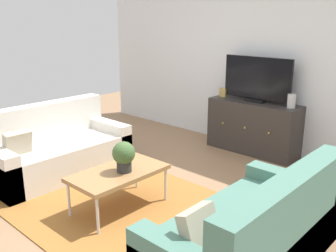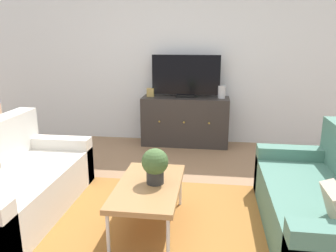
{
  "view_description": "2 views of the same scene",
  "coord_description": "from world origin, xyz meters",
  "px_view_note": "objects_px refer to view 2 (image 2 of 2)",
  "views": [
    {
      "loc": [
        2.66,
        -2.42,
        1.91
      ],
      "look_at": [
        0.0,
        0.47,
        0.77
      ],
      "focal_mm": 40.07,
      "sensor_mm": 36.0,
      "label": 1
    },
    {
      "loc": [
        0.45,
        -2.8,
        1.65
      ],
      "look_at": [
        0.0,
        0.47,
        0.77
      ],
      "focal_mm": 36.04,
      "sensor_mm": 36.0,
      "label": 2
    }
  ],
  "objects_px": {
    "potted_plant": "(155,164)",
    "tv_console": "(185,121)",
    "coffee_table": "(149,188)",
    "mantel_clock": "(151,92)",
    "couch_left_side": "(9,186)",
    "flat_screen_tv": "(186,76)",
    "glass_vase": "(222,92)",
    "couch_right_side": "(330,206)"
  },
  "relations": [
    {
      "from": "couch_right_side",
      "to": "potted_plant",
      "type": "distance_m",
      "value": 1.5
    },
    {
      "from": "couch_right_side",
      "to": "mantel_clock",
      "type": "relative_size",
      "value": 13.23
    },
    {
      "from": "coffee_table",
      "to": "mantel_clock",
      "type": "relative_size",
      "value": 7.51
    },
    {
      "from": "potted_plant",
      "to": "tv_console",
      "type": "relative_size",
      "value": 0.23
    },
    {
      "from": "couch_left_side",
      "to": "potted_plant",
      "type": "distance_m",
      "value": 1.45
    },
    {
      "from": "couch_left_side",
      "to": "coffee_table",
      "type": "distance_m",
      "value": 1.37
    },
    {
      "from": "couch_right_side",
      "to": "flat_screen_tv",
      "type": "distance_m",
      "value": 2.89
    },
    {
      "from": "mantel_clock",
      "to": "flat_screen_tv",
      "type": "bearing_deg",
      "value": 2.11
    },
    {
      "from": "tv_console",
      "to": "flat_screen_tv",
      "type": "relative_size",
      "value": 1.29
    },
    {
      "from": "flat_screen_tv",
      "to": "mantel_clock",
      "type": "distance_m",
      "value": 0.6
    },
    {
      "from": "glass_vase",
      "to": "potted_plant",
      "type": "bearing_deg",
      "value": -103.79
    },
    {
      "from": "tv_console",
      "to": "couch_right_side",
      "type": "bearing_deg",
      "value": -59.21
    },
    {
      "from": "potted_plant",
      "to": "glass_vase",
      "type": "distance_m",
      "value": 2.51
    },
    {
      "from": "glass_vase",
      "to": "coffee_table",
      "type": "bearing_deg",
      "value": -104.74
    },
    {
      "from": "coffee_table",
      "to": "potted_plant",
      "type": "distance_m",
      "value": 0.21
    },
    {
      "from": "couch_left_side",
      "to": "couch_right_side",
      "type": "relative_size",
      "value": 1.0
    },
    {
      "from": "coffee_table",
      "to": "glass_vase",
      "type": "relative_size",
      "value": 5.16
    },
    {
      "from": "flat_screen_tv",
      "to": "tv_console",
      "type": "bearing_deg",
      "value": -90.0
    },
    {
      "from": "couch_left_side",
      "to": "tv_console",
      "type": "relative_size",
      "value": 1.3
    },
    {
      "from": "couch_left_side",
      "to": "mantel_clock",
      "type": "distance_m",
      "value": 2.6
    },
    {
      "from": "couch_right_side",
      "to": "glass_vase",
      "type": "bearing_deg",
      "value": 110.18
    },
    {
      "from": "couch_left_side",
      "to": "tv_console",
      "type": "distance_m",
      "value": 2.79
    },
    {
      "from": "coffee_table",
      "to": "potted_plant",
      "type": "xyz_separation_m",
      "value": [
        0.05,
        0.03,
        0.2
      ]
    },
    {
      "from": "couch_left_side",
      "to": "couch_right_side",
      "type": "bearing_deg",
      "value": 0.0
    },
    {
      "from": "tv_console",
      "to": "flat_screen_tv",
      "type": "height_order",
      "value": "flat_screen_tv"
    },
    {
      "from": "potted_plant",
      "to": "flat_screen_tv",
      "type": "xyz_separation_m",
      "value": [
        0.05,
        2.44,
        0.47
      ]
    },
    {
      "from": "coffee_table",
      "to": "mantel_clock",
      "type": "xyz_separation_m",
      "value": [
        -0.44,
        2.45,
        0.43
      ]
    },
    {
      "from": "couch_left_side",
      "to": "potted_plant",
      "type": "relative_size",
      "value": 5.53
    },
    {
      "from": "couch_left_side",
      "to": "flat_screen_tv",
      "type": "distance_m",
      "value": 2.91
    },
    {
      "from": "potted_plant",
      "to": "tv_console",
      "type": "bearing_deg",
      "value": 88.77
    },
    {
      "from": "flat_screen_tv",
      "to": "glass_vase",
      "type": "bearing_deg",
      "value": -2.11
    },
    {
      "from": "coffee_table",
      "to": "tv_console",
      "type": "distance_m",
      "value": 2.46
    },
    {
      "from": "couch_left_side",
      "to": "glass_vase",
      "type": "relative_size",
      "value": 9.09
    },
    {
      "from": "coffee_table",
      "to": "potted_plant",
      "type": "height_order",
      "value": "potted_plant"
    },
    {
      "from": "couch_left_side",
      "to": "flat_screen_tv",
      "type": "xyz_separation_m",
      "value": [
        1.46,
        2.39,
        0.79
      ]
    },
    {
      "from": "flat_screen_tv",
      "to": "mantel_clock",
      "type": "bearing_deg",
      "value": -177.89
    },
    {
      "from": "glass_vase",
      "to": "mantel_clock",
      "type": "xyz_separation_m",
      "value": [
        -1.09,
        0.0,
        -0.03
      ]
    },
    {
      "from": "coffee_table",
      "to": "potted_plant",
      "type": "bearing_deg",
      "value": 33.17
    },
    {
      "from": "tv_console",
      "to": "potted_plant",
      "type": "bearing_deg",
      "value": -91.23
    },
    {
      "from": "potted_plant",
      "to": "mantel_clock",
      "type": "relative_size",
      "value": 2.39
    },
    {
      "from": "tv_console",
      "to": "mantel_clock",
      "type": "bearing_deg",
      "value": 180.0
    },
    {
      "from": "potted_plant",
      "to": "glass_vase",
      "type": "relative_size",
      "value": 1.65
    }
  ]
}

